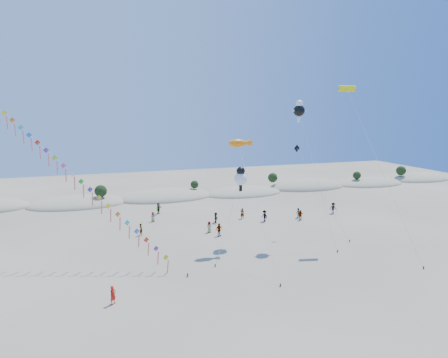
# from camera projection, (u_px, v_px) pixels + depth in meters

# --- Properties ---
(ground) EXTENTS (160.00, 160.00, 0.00)m
(ground) POSITION_uv_depth(u_px,v_px,m) (255.00, 312.00, 31.43)
(ground) COLOR #85765C
(ground) RESTS_ON ground
(dune_ridge) EXTENTS (145.30, 11.49, 5.57)m
(dune_ridge) POSITION_uv_depth(u_px,v_px,m) (171.00, 197.00, 73.94)
(dune_ridge) COLOR gray
(dune_ridge) RESTS_ON ground
(kite_train) EXTENTS (20.39, 15.37, 18.88)m
(kite_train) POSITION_uv_depth(u_px,v_px,m) (73.00, 175.00, 40.81)
(kite_train) COLOR #3F2D1E
(kite_train) RESTS_ON ground
(fish_kite) EXTENTS (2.90, 13.36, 13.34)m
(fish_kite) POSITION_uv_depth(u_px,v_px,m) (240.00, 143.00, 45.87)
(fish_kite) COLOR #3F2D1E
(fish_kite) RESTS_ON ground
(cartoon_kite_low) EXTENTS (6.29, 7.56, 9.84)m
(cartoon_kite_low) POSITION_uv_depth(u_px,v_px,m) (241.00, 177.00, 47.04)
(cartoon_kite_low) COLOR #3F2D1E
(cartoon_kite_low) RESTS_ON ground
(cartoon_kite_high) EXTENTS (2.90, 7.87, 18.11)m
(cartoon_kite_high) POSITION_uv_depth(u_px,v_px,m) (299.00, 110.00, 47.88)
(cartoon_kite_high) COLOR #3F2D1E
(cartoon_kite_high) RESTS_ON ground
(parafoil_kite) EXTENTS (3.22, 12.73, 19.91)m
(parafoil_kite) POSITION_uv_depth(u_px,v_px,m) (348.00, 92.00, 47.28)
(parafoil_kite) COLOR #3F2D1E
(parafoil_kite) RESTS_ON ground
(dark_kite) EXTENTS (4.98, 6.85, 12.22)m
(dark_kite) POSITION_uv_depth(u_px,v_px,m) (310.00, 171.00, 50.52)
(dark_kite) COLOR #3F2D1E
(dark_kite) RESTS_ON ground
(flyer_foreground) EXTENTS (0.72, 0.71, 1.68)m
(flyer_foreground) POSITION_uv_depth(u_px,v_px,m) (113.00, 295.00, 32.58)
(flyer_foreground) COLOR red
(flyer_foreground) RESTS_ON ground
(beachgoers) EXTENTS (32.45, 15.23, 1.82)m
(beachgoers) POSITION_uv_depth(u_px,v_px,m) (237.00, 215.00, 57.82)
(beachgoers) COLOR slate
(beachgoers) RESTS_ON ground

